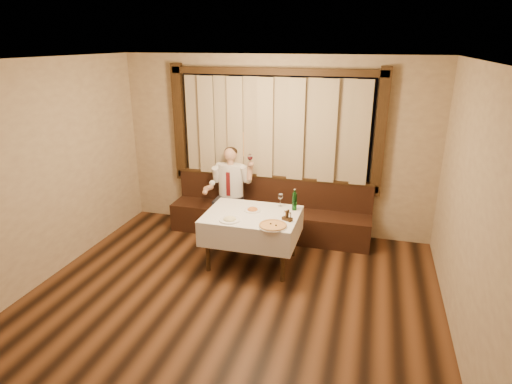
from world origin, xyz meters
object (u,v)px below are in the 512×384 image
(dining_table, at_px, (252,221))
(green_bottle, at_px, (294,201))
(cruet_caddy, at_px, (287,217))
(pizza, at_px, (273,225))
(banquette, at_px, (270,216))
(pasta_cream, at_px, (230,218))
(seated_man, at_px, (230,184))
(pasta_red, at_px, (253,208))

(dining_table, distance_m, green_bottle, 0.65)
(green_bottle, bearing_deg, cruet_caddy, -92.87)
(pizza, distance_m, green_bottle, 0.66)
(banquette, height_order, dining_table, banquette)
(pasta_cream, distance_m, seated_man, 1.32)
(cruet_caddy, bearing_deg, green_bottle, 111.87)
(dining_table, bearing_deg, banquette, 90.00)
(cruet_caddy, bearing_deg, banquette, 139.13)
(seated_man, bearing_deg, pizza, -51.66)
(pasta_red, height_order, cruet_caddy, cruet_caddy)
(pasta_red, bearing_deg, pizza, -48.80)
(green_bottle, xyz_separation_m, seated_man, (-1.17, 0.65, -0.07))
(banquette, bearing_deg, pizza, -74.75)
(pasta_cream, relative_size, green_bottle, 0.89)
(seated_man, bearing_deg, dining_table, -55.56)
(green_bottle, xyz_separation_m, cruet_caddy, (-0.02, -0.39, -0.08))
(banquette, relative_size, dining_table, 2.52)
(banquette, height_order, seated_man, seated_man)
(pizza, height_order, cruet_caddy, cruet_caddy)
(green_bottle, relative_size, cruet_caddy, 2.06)
(dining_table, xyz_separation_m, pasta_red, (-0.02, 0.10, 0.14))
(dining_table, distance_m, cruet_caddy, 0.54)
(banquette, xyz_separation_m, seated_man, (-0.64, -0.09, 0.51))
(banquette, relative_size, cruet_caddy, 21.42)
(banquette, xyz_separation_m, cruet_caddy, (0.51, -1.13, 0.50))
(pizza, xyz_separation_m, seated_man, (-1.01, 1.28, 0.04))
(pasta_red, distance_m, pasta_cream, 0.46)
(seated_man, bearing_deg, cruet_caddy, -42.01)
(banquette, relative_size, seated_man, 2.28)
(seated_man, bearing_deg, green_bottle, -28.94)
(green_bottle, bearing_deg, pasta_cream, -141.24)
(banquette, bearing_deg, pasta_red, -91.43)
(seated_man, bearing_deg, pasta_red, -53.33)
(pasta_red, height_order, pasta_cream, pasta_cream)
(pasta_cream, bearing_deg, banquette, 80.84)
(pizza, relative_size, green_bottle, 1.22)
(pizza, distance_m, seated_man, 1.64)
(pizza, relative_size, pasta_red, 1.57)
(pizza, height_order, pasta_cream, pasta_cream)
(pasta_red, xyz_separation_m, cruet_caddy, (0.53, -0.21, 0.02))
(dining_table, bearing_deg, pasta_red, 102.34)
(cruet_caddy, bearing_deg, pizza, -94.23)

